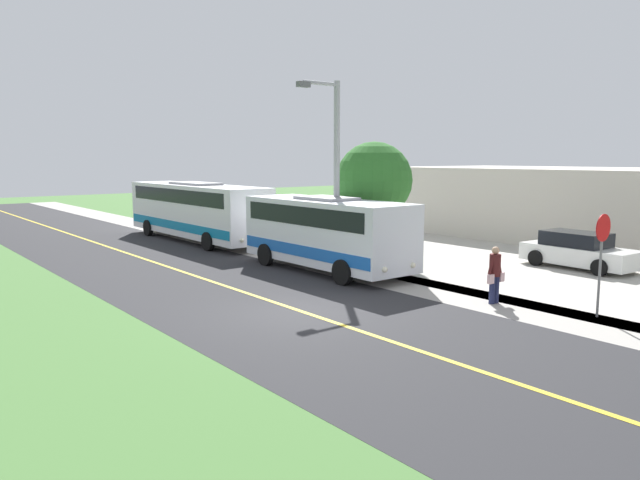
{
  "coord_description": "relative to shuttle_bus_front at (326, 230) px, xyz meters",
  "views": [
    {
      "loc": [
        10.02,
        13.46,
        4.4
      ],
      "look_at": [
        -3.5,
        -3.59,
        1.4
      ],
      "focal_mm": 33.69,
      "sensor_mm": 36.0,
      "label": 1
    }
  ],
  "objects": [
    {
      "name": "ground_plane",
      "position": [
        4.54,
        4.5,
        -1.6
      ],
      "size": [
        120.0,
        120.0,
        0.0
      ],
      "primitive_type": "plane",
      "color": "#477238"
    },
    {
      "name": "road_surface",
      "position": [
        4.54,
        4.5,
        -1.59
      ],
      "size": [
        8.0,
        100.0,
        0.01
      ],
      "primitive_type": "cube",
      "color": "#28282B",
      "rests_on": "ground"
    },
    {
      "name": "sidewalk",
      "position": [
        -0.66,
        4.5,
        -1.59
      ],
      "size": [
        2.4,
        100.0,
        0.01
      ],
      "primitive_type": "cube",
      "color": "#9E9991",
      "rests_on": "ground"
    },
    {
      "name": "parking_lot_surface",
      "position": [
        -7.86,
        7.5,
        -1.59
      ],
      "size": [
        14.0,
        36.0,
        0.01
      ],
      "primitive_type": "cube",
      "color": "#B2ADA3",
      "rests_on": "ground"
    },
    {
      "name": "road_centre_line",
      "position": [
        4.54,
        4.5,
        -1.59
      ],
      "size": [
        0.16,
        100.0,
        0.0
      ],
      "primitive_type": "cube",
      "color": "gold",
      "rests_on": "ground"
    },
    {
      "name": "shuttle_bus_front",
      "position": [
        0.0,
        0.0,
        0.0
      ],
      "size": [
        2.72,
        7.93,
        2.9
      ],
      "color": "white",
      "rests_on": "ground"
    },
    {
      "name": "transit_bus_rear",
      "position": [
        0.02,
        -10.97,
        0.11
      ],
      "size": [
        2.69,
        11.6,
        3.1
      ],
      "color": "white",
      "rests_on": "ground"
    },
    {
      "name": "pedestrian_with_bags",
      "position": [
        -0.63,
        7.3,
        -0.66
      ],
      "size": [
        0.72,
        0.34,
        1.75
      ],
      "color": "#1E2347",
      "rests_on": "ground"
    },
    {
      "name": "stop_sign",
      "position": [
        -1.56,
        10.05,
        0.37
      ],
      "size": [
        0.76,
        0.07,
        2.88
      ],
      "color": "slate",
      "rests_on": "ground"
    },
    {
      "name": "street_light_pole",
      "position": [
        -0.33,
        0.06,
        2.45
      ],
      "size": [
        1.97,
        0.24,
        7.29
      ],
      "color": "#9E9EA3",
      "rests_on": "ground"
    },
    {
      "name": "parked_car_near",
      "position": [
        -8.28,
        5.83,
        -0.91
      ],
      "size": [
        2.18,
        4.48,
        1.45
      ],
      "color": "white",
      "rests_on": "ground"
    },
    {
      "name": "tree_curbside",
      "position": [
        -2.86,
        -0.38,
        1.84
      ],
      "size": [
        3.21,
        3.21,
        5.06
      ],
      "color": "#4C3826",
      "rests_on": "ground"
    },
    {
      "name": "commercial_building",
      "position": [
        -16.86,
        3.0,
        0.32
      ],
      "size": [
        10.0,
        23.57,
        3.83
      ],
      "primitive_type": "cube",
      "color": "beige",
      "rests_on": "ground"
    }
  ]
}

